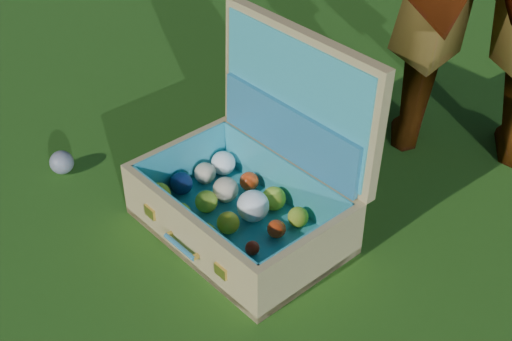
# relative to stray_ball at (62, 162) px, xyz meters

# --- Properties ---
(ground) EXTENTS (60.00, 60.00, 0.00)m
(ground) POSITION_rel_stray_ball_xyz_m (0.67, -0.01, -0.04)
(ground) COLOR #215114
(ground) RESTS_ON ground
(stray_ball) EXTENTS (0.07, 0.07, 0.07)m
(stray_ball) POSITION_rel_stray_ball_xyz_m (0.00, 0.00, 0.00)
(stray_ball) COLOR teal
(stray_ball) RESTS_ON ground
(suitcase) EXTENTS (0.63, 0.53, 0.54)m
(suitcase) POSITION_rel_stray_ball_xyz_m (0.61, 0.18, 0.12)
(suitcase) COLOR tan
(suitcase) RESTS_ON ground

